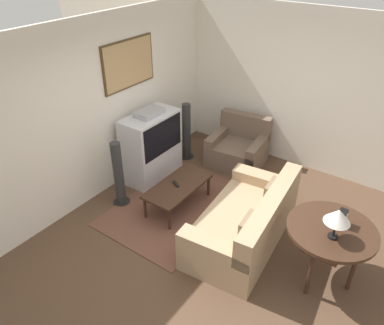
{
  "coord_description": "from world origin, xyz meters",
  "views": [
    {
      "loc": [
        -3.21,
        -1.95,
        3.62
      ],
      "look_at": [
        0.54,
        0.73,
        0.75
      ],
      "focal_mm": 35.0,
      "sensor_mm": 36.0,
      "label": 1
    }
  ],
  "objects": [
    {
      "name": "ground_plane",
      "position": [
        0.0,
        0.0,
        0.0
      ],
      "size": [
        12.0,
        12.0,
        0.0
      ],
      "primitive_type": "plane",
      "color": "brown"
    },
    {
      "name": "wall_back",
      "position": [
        0.01,
        2.13,
        1.36
      ],
      "size": [
        12.0,
        0.1,
        2.7
      ],
      "color": "silver",
      "rests_on": "ground_plane"
    },
    {
      "name": "wall_right",
      "position": [
        2.63,
        0.0,
        1.35
      ],
      "size": [
        0.06,
        12.0,
        2.7
      ],
      "color": "silver",
      "rests_on": "ground_plane"
    },
    {
      "name": "area_rug",
      "position": [
        0.34,
        0.88,
        0.01
      ],
      "size": [
        2.17,
        1.53,
        0.01
      ],
      "color": "brown",
      "rests_on": "ground_plane"
    },
    {
      "name": "tv",
      "position": [
        0.78,
        1.73,
        0.59
      ],
      "size": [
        0.99,
        0.53,
        1.23
      ],
      "color": "silver",
      "rests_on": "ground_plane"
    },
    {
      "name": "couch",
      "position": [
        0.3,
        -0.33,
        0.3
      ],
      "size": [
        1.92,
        1.13,
        0.83
      ],
      "rotation": [
        0.0,
        0.0,
        3.24
      ],
      "color": "tan",
      "rests_on": "ground_plane"
    },
    {
      "name": "armchair",
      "position": [
        2.02,
        0.76,
        0.28
      ],
      "size": [
        0.96,
        1.02,
        0.84
      ],
      "rotation": [
        0.0,
        0.0,
        -1.45
      ],
      "color": "brown",
      "rests_on": "ground_plane"
    },
    {
      "name": "coffee_table",
      "position": [
        0.36,
        0.86,
        0.36
      ],
      "size": [
        1.09,
        0.54,
        0.4
      ],
      "color": "#3D2619",
      "rests_on": "ground_plane"
    },
    {
      "name": "console_table",
      "position": [
        0.29,
        -1.39,
        0.7
      ],
      "size": [
        1.01,
        1.01,
        0.77
      ],
      "color": "#3D2619",
      "rests_on": "ground_plane"
    },
    {
      "name": "table_lamp",
      "position": [
        0.15,
        -1.44,
        1.06
      ],
      "size": [
        0.28,
        0.28,
        0.38
      ],
      "color": "black",
      "rests_on": "console_table"
    },
    {
      "name": "mantel_clock",
      "position": [
        0.42,
        -1.44,
        0.86
      ],
      "size": [
        0.13,
        0.1,
        0.19
      ],
      "color": "black",
      "rests_on": "console_table"
    },
    {
      "name": "remote",
      "position": [
        0.36,
        0.89,
        0.41
      ],
      "size": [
        0.12,
        0.16,
        0.02
      ],
      "color": "black",
      "rests_on": "coffee_table"
    },
    {
      "name": "speaker_tower_left",
      "position": [
        -0.07,
        1.64,
        0.5
      ],
      "size": [
        0.26,
        0.26,
        1.06
      ],
      "color": "black",
      "rests_on": "ground_plane"
    },
    {
      "name": "speaker_tower_right",
      "position": [
        1.64,
        1.64,
        0.5
      ],
      "size": [
        0.26,
        0.26,
        1.06
      ],
      "color": "black",
      "rests_on": "ground_plane"
    }
  ]
}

